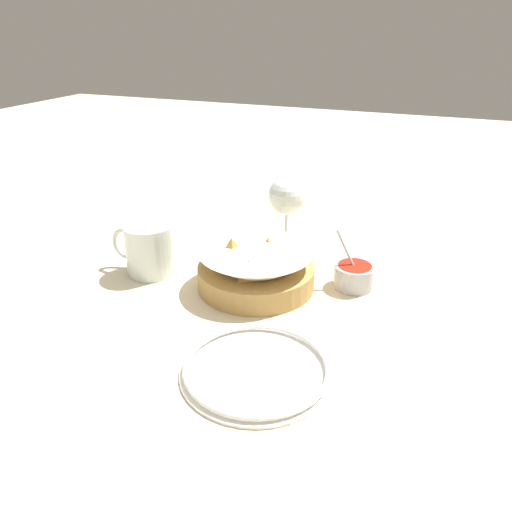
{
  "coord_description": "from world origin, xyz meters",
  "views": [
    {
      "loc": [
        -0.33,
        0.72,
        0.45
      ],
      "look_at": [
        -0.03,
        -0.03,
        0.06
      ],
      "focal_mm": 35.0,
      "sensor_mm": 36.0,
      "label": 1
    }
  ],
  "objects_px": {
    "sauce_cup": "(354,275)",
    "beer_mug": "(150,251)",
    "food_basket": "(256,270)",
    "wine_glass": "(287,198)",
    "side_plate": "(257,369)"
  },
  "relations": [
    {
      "from": "food_basket",
      "to": "beer_mug",
      "type": "height_order",
      "value": "beer_mug"
    },
    {
      "from": "side_plate",
      "to": "food_basket",
      "type": "bearing_deg",
      "value": -67.94
    },
    {
      "from": "beer_mug",
      "to": "side_plate",
      "type": "height_order",
      "value": "beer_mug"
    },
    {
      "from": "beer_mug",
      "to": "side_plate",
      "type": "bearing_deg",
      "value": 145.52
    },
    {
      "from": "sauce_cup",
      "to": "beer_mug",
      "type": "xyz_separation_m",
      "value": [
        0.38,
        0.09,
        0.02
      ]
    },
    {
      "from": "beer_mug",
      "to": "side_plate",
      "type": "relative_size",
      "value": 0.62
    },
    {
      "from": "beer_mug",
      "to": "side_plate",
      "type": "distance_m",
      "value": 0.37
    },
    {
      "from": "food_basket",
      "to": "wine_glass",
      "type": "height_order",
      "value": "wine_glass"
    },
    {
      "from": "food_basket",
      "to": "sauce_cup",
      "type": "xyz_separation_m",
      "value": [
        -0.17,
        -0.07,
        -0.01
      ]
    },
    {
      "from": "food_basket",
      "to": "sauce_cup",
      "type": "bearing_deg",
      "value": -158.44
    },
    {
      "from": "side_plate",
      "to": "beer_mug",
      "type": "bearing_deg",
      "value": -34.48
    },
    {
      "from": "food_basket",
      "to": "side_plate",
      "type": "distance_m",
      "value": 0.25
    },
    {
      "from": "sauce_cup",
      "to": "beer_mug",
      "type": "relative_size",
      "value": 0.81
    },
    {
      "from": "side_plate",
      "to": "sauce_cup",
      "type": "bearing_deg",
      "value": -103.81
    },
    {
      "from": "food_basket",
      "to": "side_plate",
      "type": "height_order",
      "value": "food_basket"
    }
  ]
}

